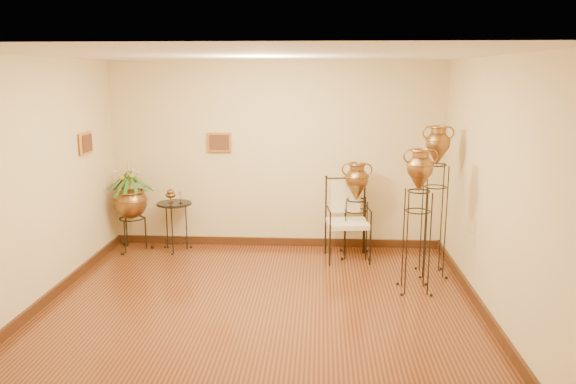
# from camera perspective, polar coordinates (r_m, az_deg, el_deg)

# --- Properties ---
(ground) EXTENTS (5.00, 5.00, 0.00)m
(ground) POSITION_cam_1_polar(r_m,az_deg,el_deg) (6.43, -2.97, -12.06)
(ground) COLOR brown
(ground) RESTS_ON ground
(room_shell) EXTENTS (5.02, 5.02, 2.81)m
(room_shell) POSITION_cam_1_polar(r_m,az_deg,el_deg) (5.94, -3.20, 3.41)
(room_shell) COLOR #D7BA8A
(room_shell) RESTS_ON ground
(amphora_tall) EXTENTS (0.49, 0.49, 1.99)m
(amphora_tall) POSITION_cam_1_polar(r_m,az_deg,el_deg) (7.50, 14.68, -0.74)
(amphora_tall) COLOR black
(amphora_tall) RESTS_ON ground
(amphora_mid) EXTENTS (0.43, 0.43, 1.78)m
(amphora_mid) POSITION_cam_1_polar(r_m,az_deg,el_deg) (6.89, 13.01, -2.78)
(amphora_mid) COLOR black
(amphora_mid) RESTS_ON ground
(amphora_short) EXTENTS (0.46, 0.46, 1.40)m
(amphora_short) POSITION_cam_1_polar(r_m,az_deg,el_deg) (8.11, 6.92, -1.78)
(amphora_short) COLOR black
(amphora_short) RESTS_ON ground
(planter_urn) EXTENTS (0.81, 0.81, 1.41)m
(planter_urn) POSITION_cam_1_polar(r_m,az_deg,el_deg) (8.66, -15.72, -0.66)
(planter_urn) COLOR black
(planter_urn) RESTS_ON ground
(armchair) EXTENTS (0.71, 0.67, 1.16)m
(armchair) POSITION_cam_1_polar(r_m,az_deg,el_deg) (7.99, 6.08, -2.85)
(armchair) COLOR black
(armchair) RESTS_ON ground
(side_table) EXTENTS (0.58, 0.58, 0.93)m
(side_table) POSITION_cam_1_polar(r_m,az_deg,el_deg) (8.57, -11.40, -3.36)
(side_table) COLOR black
(side_table) RESTS_ON ground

